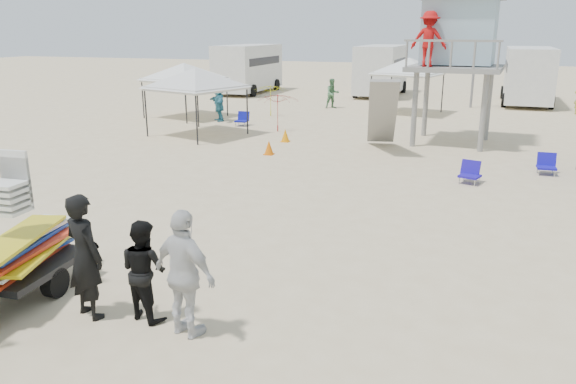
% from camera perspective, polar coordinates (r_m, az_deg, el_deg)
% --- Properties ---
extents(ground, '(140.00, 140.00, 0.00)m').
position_cam_1_polar(ground, '(8.74, -9.97, -13.15)').
color(ground, beige).
rests_on(ground, ground).
extents(surf_trailer, '(1.43, 2.45, 2.12)m').
position_cam_1_polar(surf_trailer, '(10.22, -25.46, -4.80)').
color(surf_trailer, black).
rests_on(surf_trailer, ground).
extents(man_left, '(0.82, 0.67, 1.95)m').
position_cam_1_polar(man_left, '(8.99, -19.95, -6.17)').
color(man_left, black).
rests_on(man_left, ground).
extents(man_mid, '(0.90, 0.78, 1.56)m').
position_cam_1_polar(man_mid, '(8.76, -14.43, -7.66)').
color(man_mid, black).
rests_on(man_mid, ground).
extents(man_right, '(1.19, 0.76, 1.89)m').
position_cam_1_polar(man_right, '(8.08, -10.43, -8.21)').
color(man_right, silver).
rests_on(man_right, ground).
extents(lifeguard_tower, '(3.52, 3.52, 5.32)m').
position_cam_1_polar(lifeguard_tower, '(22.60, 16.66, 14.80)').
color(lifeguard_tower, gray).
rests_on(lifeguard_tower, ground).
extents(canopy_white_a, '(3.87, 3.87, 3.17)m').
position_cam_1_polar(canopy_white_a, '(23.59, -9.39, 12.00)').
color(canopy_white_a, black).
rests_on(canopy_white_a, ground).
extents(canopy_white_b, '(3.80, 3.80, 3.08)m').
position_cam_1_polar(canopy_white_b, '(28.85, -10.54, 12.48)').
color(canopy_white_b, black).
rests_on(canopy_white_b, ground).
extents(canopy_white_c, '(3.57, 3.57, 3.28)m').
position_cam_1_polar(canopy_white_c, '(30.25, 12.21, 12.93)').
color(canopy_white_c, black).
rests_on(canopy_white_c, ground).
extents(umbrella_a, '(2.39, 2.41, 1.65)m').
position_cam_1_polar(umbrella_a, '(24.29, -1.04, 8.06)').
color(umbrella_a, '#A91213').
rests_on(umbrella_a, ground).
extents(umbrella_b, '(2.47, 2.48, 1.60)m').
position_cam_1_polar(umbrella_b, '(28.84, -1.74, 9.29)').
color(umbrella_b, yellow).
rests_on(umbrella_b, ground).
extents(cone_near, '(0.34, 0.34, 0.50)m').
position_cam_1_polar(cone_near, '(19.84, -1.95, 4.53)').
color(cone_near, '#E16407').
rests_on(cone_near, ground).
extents(cone_far, '(0.34, 0.34, 0.50)m').
position_cam_1_polar(cone_far, '(22.15, -0.27, 5.76)').
color(cone_far, orange).
rests_on(cone_far, ground).
extents(beach_chair_a, '(0.57, 0.61, 0.64)m').
position_cam_1_polar(beach_chair_a, '(26.07, -4.64, 7.42)').
color(beach_chair_a, '#0E1199').
rests_on(beach_chair_a, ground).
extents(beach_chair_b, '(0.57, 0.61, 0.64)m').
position_cam_1_polar(beach_chair_b, '(18.85, 24.78, 2.61)').
color(beach_chair_b, '#150FAB').
rests_on(beach_chair_b, ground).
extents(beach_chair_c, '(0.66, 0.72, 0.64)m').
position_cam_1_polar(beach_chair_c, '(16.95, 18.01, 1.94)').
color(beach_chair_c, '#1B0EA0').
rests_on(beach_chair_c, ground).
extents(rv_far_left, '(2.64, 6.80, 3.25)m').
position_cam_1_polar(rv_far_left, '(39.95, -4.06, 12.60)').
color(rv_far_left, silver).
rests_on(rv_far_left, ground).
extents(rv_mid_left, '(2.65, 6.50, 3.25)m').
position_cam_1_polar(rv_mid_left, '(38.77, 9.46, 12.32)').
color(rv_mid_left, silver).
rests_on(rv_mid_left, ground).
extents(rv_mid_right, '(2.64, 7.00, 3.25)m').
position_cam_1_polar(rv_mid_right, '(36.71, 23.22, 11.06)').
color(rv_mid_right, silver).
rests_on(rv_mid_right, ground).
extents(light_pole_left, '(0.14, 0.14, 8.00)m').
position_cam_1_polar(light_pole_left, '(33.59, 18.65, 14.92)').
color(light_pole_left, slate).
rests_on(light_pole_left, ground).
extents(distant_beachgoers, '(19.36, 15.11, 1.80)m').
position_cam_1_polar(distant_beachgoers, '(25.95, 8.29, 8.53)').
color(distant_beachgoers, '#BD8E36').
rests_on(distant_beachgoers, ground).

